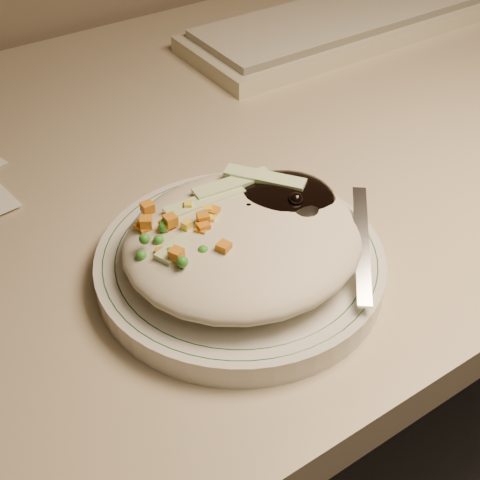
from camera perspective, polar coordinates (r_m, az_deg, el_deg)
desk at (r=0.84m, az=-1.64°, el=-3.32°), size 1.40×0.70×0.74m
plate at (r=0.54m, az=-0.00°, el=-2.10°), size 0.23×0.23×0.02m
plate_rim at (r=0.54m, az=0.00°, el=-1.31°), size 0.22×0.22×0.00m
meal at (r=0.52m, az=0.44°, el=0.59°), size 0.21×0.19×0.05m
keyboard at (r=0.97m, az=8.70°, el=17.80°), size 0.45×0.16×0.03m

